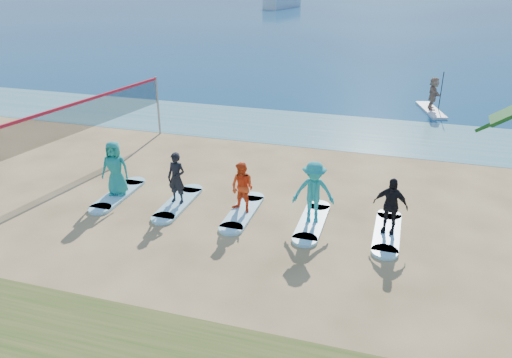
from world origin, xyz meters
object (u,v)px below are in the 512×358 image
(boat_offshore_a, at_px, (282,8))
(student_1, at_px, (176,178))
(volleyball_net, at_px, (77,118))
(paddleboarder, at_px, (433,93))
(student_3, at_px, (314,192))
(surfboard_0, at_px, (118,195))
(surfboard_1, at_px, (178,203))
(student_2, at_px, (242,188))
(surfboard_2, at_px, (243,212))
(student_0, at_px, (115,168))
(surfboard_4, at_px, (387,233))
(paddleboard, at_px, (431,110))
(student_4, at_px, (390,205))
(surfboard_3, at_px, (312,222))

(boat_offshore_a, xyz_separation_m, student_1, (13.99, -68.90, 0.89))
(volleyball_net, xyz_separation_m, paddleboarder, (12.20, 11.55, -0.99))
(student_1, height_order, student_3, student_3)
(surfboard_0, relative_size, student_3, 1.21)
(student_3, bearing_deg, surfboard_1, 168.74)
(boat_offshore_a, bearing_deg, student_3, -60.88)
(surfboard_0, xyz_separation_m, student_1, (2.10, 0.00, 0.85))
(volleyball_net, distance_m, student_2, 6.90)
(boat_offshore_a, bearing_deg, surfboard_1, -64.19)
(surfboard_0, distance_m, surfboard_2, 4.21)
(student_3, bearing_deg, student_0, 168.74)
(volleyball_net, bearing_deg, surfboard_4, -8.72)
(volleyball_net, bearing_deg, surfboard_1, -20.21)
(volleyball_net, relative_size, student_3, 4.93)
(boat_offshore_a, distance_m, student_0, 69.93)
(student_0, xyz_separation_m, surfboard_2, (4.21, 0.00, -0.92))
(boat_offshore_a, xyz_separation_m, surfboard_1, (13.99, -68.90, 0.04))
(surfboard_2, bearing_deg, boat_offshore_a, 103.14)
(surfboard_0, distance_m, surfboard_4, 8.42)
(paddleboarder, distance_m, surfboard_1, 15.31)
(paddleboard, bearing_deg, surfboard_4, -111.85)
(surfboard_2, distance_m, student_2, 0.81)
(paddleboard, xyz_separation_m, student_4, (-1.37, -13.21, 0.83))
(student_0, distance_m, student_4, 8.42)
(surfboard_1, bearing_deg, student_4, 0.00)
(surfboard_1, relative_size, student_4, 1.38)
(volleyball_net, relative_size, paddleboarder, 5.61)
(surfboard_1, bearing_deg, paddleboard, 59.81)
(student_3, height_order, surfboard_4, student_3)
(surfboard_0, xyz_separation_m, student_3, (6.31, 0.00, 0.95))
(surfboard_1, height_order, student_3, student_3)
(surfboard_0, relative_size, student_1, 1.37)
(student_2, height_order, student_3, student_3)
(student_0, bearing_deg, paddleboarder, 42.83)
(paddleboard, bearing_deg, student_4, -111.85)
(surfboard_1, height_order, surfboard_3, same)
(volleyball_net, relative_size, surfboard_1, 4.07)
(boat_offshore_a, bearing_deg, volleyball_net, -67.65)
(boat_offshore_a, height_order, surfboard_3, boat_offshore_a)
(surfboard_2, xyz_separation_m, surfboard_3, (2.10, 0.00, 0.00))
(student_0, height_order, surfboard_3, student_0)
(student_4, bearing_deg, paddleboard, 93.54)
(paddleboarder, bearing_deg, surfboard_3, 158.89)
(paddleboarder, relative_size, student_4, 1.00)
(student_0, bearing_deg, paddleboard, 42.83)
(student_3, height_order, student_4, student_3)
(paddleboarder, distance_m, boat_offshore_a, 59.77)
(surfboard_1, relative_size, student_2, 1.44)
(surfboard_2, relative_size, student_2, 1.44)
(student_2, bearing_deg, student_3, 18.00)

